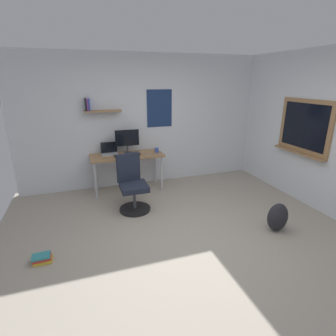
{
  "coord_description": "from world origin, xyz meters",
  "views": [
    {
      "loc": [
        -1.28,
        -2.83,
        2.11
      ],
      "look_at": [
        -0.09,
        0.73,
        0.85
      ],
      "focal_mm": 28.37,
      "sensor_mm": 36.0,
      "label": 1
    }
  ],
  "objects": [
    {
      "name": "office_chair",
      "position": [
        -0.54,
        1.24,
        0.41
      ],
      "size": [
        0.52,
        0.53,
        0.95
      ],
      "color": "black",
      "rests_on": "ground"
    },
    {
      "name": "backpack",
      "position": [
        1.31,
        -0.1,
        0.21
      ],
      "size": [
        0.32,
        0.22,
        0.43
      ],
      "primitive_type": "ellipsoid",
      "color": "#232328",
      "rests_on": "ground"
    },
    {
      "name": "keyboard",
      "position": [
        -0.54,
        2.02,
        0.74
      ],
      "size": [
        0.37,
        0.13,
        0.02
      ],
      "primitive_type": "cube",
      "color": "black",
      "rests_on": "desk"
    },
    {
      "name": "monitor_primary",
      "position": [
        -0.43,
        2.18,
        1.0
      ],
      "size": [
        0.46,
        0.17,
        0.46
      ],
      "color": "#38383D",
      "rests_on": "desk"
    },
    {
      "name": "book_stack_on_floor",
      "position": [
        -1.88,
        0.21,
        0.05
      ],
      "size": [
        0.23,
        0.18,
        0.09
      ],
      "color": "gold",
      "rests_on": "ground"
    },
    {
      "name": "desk",
      "position": [
        -0.47,
        2.09,
        0.65
      ],
      "size": [
        1.38,
        0.57,
        0.73
      ],
      "color": "#997047",
      "rests_on": "ground"
    },
    {
      "name": "coffee_mug",
      "position": [
        0.12,
        2.07,
        0.78
      ],
      "size": [
        0.08,
        0.08,
        0.09
      ],
      "primitive_type": "cylinder",
      "color": "#334CA5",
      "rests_on": "desk"
    },
    {
      "name": "laptop",
      "position": [
        -0.78,
        2.23,
        0.79
      ],
      "size": [
        0.31,
        0.21,
        0.23
      ],
      "color": "#ADAFB5",
      "rests_on": "desk"
    },
    {
      "name": "ground_plane",
      "position": [
        0.0,
        0.0,
        0.0
      ],
      "size": [
        5.2,
        5.2,
        0.0
      ],
      "primitive_type": "plane",
      "color": "#9E9384",
      "rests_on": "ground"
    },
    {
      "name": "wall_back",
      "position": [
        -0.0,
        2.45,
        1.3
      ],
      "size": [
        5.0,
        0.3,
        2.6
      ],
      "color": "silver",
      "rests_on": "ground"
    },
    {
      "name": "computer_mouse",
      "position": [
        -0.26,
        2.02,
        0.75
      ],
      "size": [
        0.1,
        0.06,
        0.03
      ],
      "primitive_type": "ellipsoid",
      "color": "#262628",
      "rests_on": "desk"
    }
  ]
}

